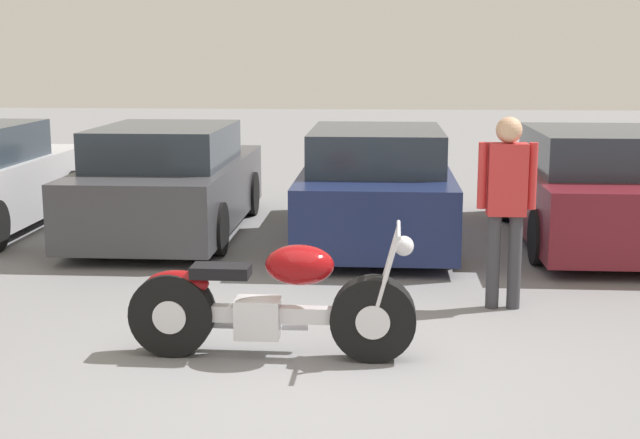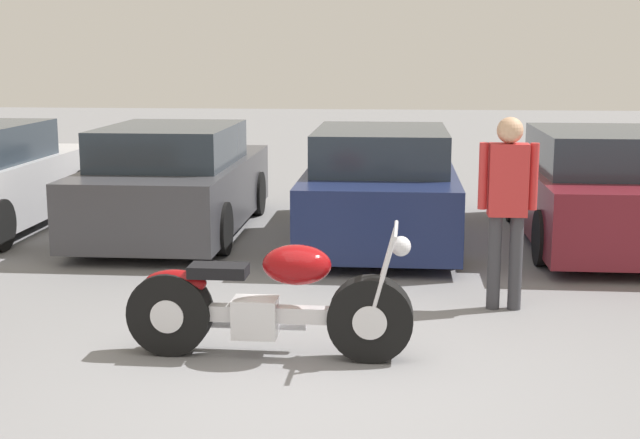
% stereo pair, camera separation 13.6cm
% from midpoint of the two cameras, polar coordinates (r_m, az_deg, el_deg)
% --- Properties ---
extents(ground_plane, '(60.00, 60.00, 0.00)m').
position_cam_midpoint_polar(ground_plane, '(6.32, -0.64, -10.59)').
color(ground_plane, slate).
extents(motorcycle, '(2.18, 0.62, 1.02)m').
position_cam_midpoint_polar(motorcycle, '(6.78, -3.81, -5.39)').
color(motorcycle, black).
rests_on(motorcycle, ground_plane).
extents(parked_car_dark_grey, '(1.84, 4.16, 1.39)m').
position_cam_midpoint_polar(parked_car_dark_grey, '(11.51, -9.91, 2.31)').
color(parked_car_dark_grey, '#3D3D42').
rests_on(parked_car_dark_grey, ground_plane).
extents(parked_car_navy, '(1.84, 4.16, 1.39)m').
position_cam_midpoint_polar(parked_car_navy, '(10.97, 3.26, 2.05)').
color(parked_car_navy, '#19234C').
rests_on(parked_car_navy, ground_plane).
extents(parked_car_maroon, '(1.84, 4.16, 1.39)m').
position_cam_midpoint_polar(parked_car_maroon, '(11.26, 16.74, 1.83)').
color(parked_car_maroon, maroon).
rests_on(parked_car_maroon, ground_plane).
extents(person_standing, '(0.52, 0.23, 1.73)m').
position_cam_midpoint_polar(person_standing, '(8.07, 11.38, 1.51)').
color(person_standing, '#38383D').
rests_on(person_standing, ground_plane).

